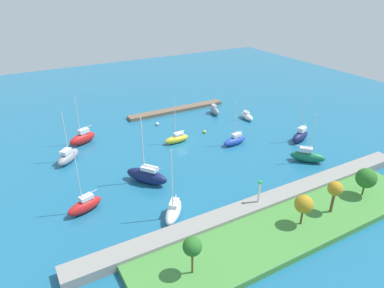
{
  "coord_description": "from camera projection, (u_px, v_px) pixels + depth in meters",
  "views": [
    {
      "loc": [
        30.58,
        59.24,
        32.11
      ],
      "look_at": [
        0.0,
        4.84,
        1.5
      ],
      "focal_mm": 32.27,
      "sensor_mm": 36.0,
      "label": 1
    }
  ],
  "objects": [
    {
      "name": "sailboat_blue_off_beacon",
      "position": [
        235.0,
        140.0,
        72.36
      ],
      "size": [
        5.95,
        2.5,
        9.24
      ],
      "rotation": [
        0.0,
        0.0,
        0.11
      ],
      "color": "#2347B2",
      "rests_on": "water"
    },
    {
      "name": "sailboat_yellow_outer_mooring",
      "position": [
        177.0,
        139.0,
        73.11
      ],
      "size": [
        5.66,
        1.93,
        9.26
      ],
      "rotation": [
        0.0,
        0.0,
        0.04
      ],
      "color": "yellow",
      "rests_on": "water"
    },
    {
      "name": "sailboat_navy_mid_basin",
      "position": [
        147.0,
        175.0,
        58.78
      ],
      "size": [
        6.44,
        7.6,
        12.0
      ],
      "rotation": [
        0.0,
        0.0,
        5.35
      ],
      "color": "#141E4C",
      "rests_on": "water"
    },
    {
      "name": "sailboat_red_far_south",
      "position": [
        83.0,
        138.0,
        72.55
      ],
      "size": [
        6.43,
        4.21,
        10.75
      ],
      "rotation": [
        0.0,
        0.0,
        0.39
      ],
      "color": "red",
      "rests_on": "water"
    },
    {
      "name": "sailboat_gray_lone_south",
      "position": [
        68.0,
        156.0,
        65.48
      ],
      "size": [
        5.78,
        5.84,
        10.11
      ],
      "rotation": [
        0.0,
        0.0,
        3.94
      ],
      "color": "gray",
      "rests_on": "water"
    },
    {
      "name": "sailboat_red_lone_north",
      "position": [
        85.0,
        205.0,
        51.66
      ],
      "size": [
        5.88,
        3.47,
        10.41
      ],
      "rotation": [
        0.0,
        0.0,
        0.31
      ],
      "color": "red",
      "rests_on": "water"
    },
    {
      "name": "sailboat_green_east_end",
      "position": [
        307.0,
        156.0,
        65.55
      ],
      "size": [
        5.82,
        6.05,
        9.68
      ],
      "rotation": [
        0.0,
        0.0,
        2.32
      ],
      "color": "#19724C",
      "rests_on": "water"
    },
    {
      "name": "harbor_beacon",
      "position": [
        259.0,
        190.0,
        51.0
      ],
      "size": [
        0.56,
        0.56,
        3.73
      ],
      "color": "silver",
      "rests_on": "breakwater"
    },
    {
      "name": "park_tree_mideast",
      "position": [
        335.0,
        189.0,
        48.89
      ],
      "size": [
        2.15,
        2.15,
        5.08
      ],
      "color": "brown",
      "rests_on": "shoreline_park"
    },
    {
      "name": "mooring_buoy_white",
      "position": [
        157.0,
        124.0,
        81.82
      ],
      "size": [
        0.78,
        0.78,
        0.78
      ],
      "primitive_type": "sphere",
      "color": "white",
      "rests_on": "water"
    },
    {
      "name": "water",
      "position": [
        181.0,
        142.0,
        73.96
      ],
      "size": [
        160.0,
        160.0,
        0.0
      ],
      "primitive_type": "plane",
      "color": "#1E668C",
      "rests_on": "ground"
    },
    {
      "name": "sailboat_white_far_north",
      "position": [
        247.0,
        116.0,
        85.15
      ],
      "size": [
        2.25,
        4.97,
        7.63
      ],
      "rotation": [
        0.0,
        0.0,
        1.45
      ],
      "color": "white",
      "rests_on": "water"
    },
    {
      "name": "sailboat_gray_along_channel",
      "position": [
        214.0,
        110.0,
        88.19
      ],
      "size": [
        1.98,
        4.71,
        9.04
      ],
      "rotation": [
        0.0,
        0.0,
        1.43
      ],
      "color": "gray",
      "rests_on": "water"
    },
    {
      "name": "park_tree_center",
      "position": [
        304.0,
        204.0,
        46.7
      ],
      "size": [
        2.57,
        2.57,
        4.58
      ],
      "color": "brown",
      "rests_on": "shoreline_park"
    },
    {
      "name": "shoreline_park",
      "position": [
        289.0,
        226.0,
        48.3
      ],
      "size": [
        46.85,
        10.37,
        0.93
      ],
      "primitive_type": "cube",
      "color": "#478C3D",
      "rests_on": "ground"
    },
    {
      "name": "pier_dock",
      "position": [
        177.0,
        110.0,
        90.37
      ],
      "size": [
        26.44,
        2.66,
        0.8
      ],
      "primitive_type": "cube",
      "color": "brown",
      "rests_on": "ground"
    },
    {
      "name": "breakwater",
      "position": [
        262.0,
        204.0,
        52.66
      ],
      "size": [
        59.87,
        3.08,
        1.43
      ],
      "primitive_type": "cube",
      "color": "gray",
      "rests_on": "ground"
    },
    {
      "name": "park_tree_midwest",
      "position": [
        192.0,
        247.0,
        38.52
      ],
      "size": [
        2.23,
        2.23,
        5.04
      ],
      "color": "brown",
      "rests_on": "shoreline_park"
    },
    {
      "name": "sailboat_navy_by_breakwater",
      "position": [
        300.0,
        136.0,
        73.81
      ],
      "size": [
        6.01,
        3.68,
        9.7
      ],
      "rotation": [
        0.0,
        0.0,
        0.31
      ],
      "color": "#141E4C",
      "rests_on": "water"
    },
    {
      "name": "sailboat_white_center_basin",
      "position": [
        174.0,
        211.0,
        50.57
      ],
      "size": [
        5.38,
        5.95,
        11.33
      ],
      "rotation": [
        0.0,
        0.0,
        0.88
      ],
      "color": "white",
      "rests_on": "water"
    },
    {
      "name": "park_tree_east",
      "position": [
        366.0,
        178.0,
        53.03
      ],
      "size": [
        3.15,
        3.15,
        4.69
      ],
      "color": "brown",
      "rests_on": "shoreline_park"
    },
    {
      "name": "mooring_buoy_yellow",
      "position": [
        204.0,
        132.0,
        77.81
      ],
      "size": [
        0.71,
        0.71,
        0.71
      ],
      "primitive_type": "sphere",
      "color": "yellow",
      "rests_on": "water"
    }
  ]
}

